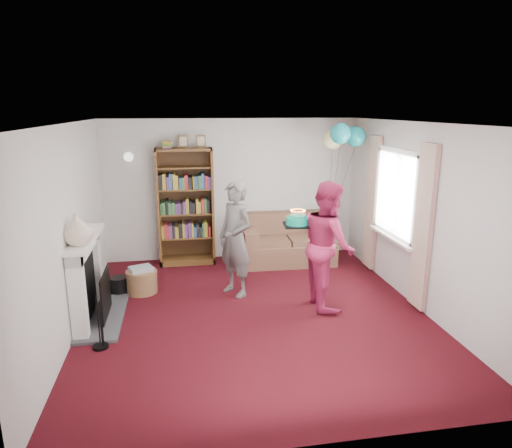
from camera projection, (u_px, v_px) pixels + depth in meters
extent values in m
plane|color=#34070C|center=(255.00, 314.00, 6.11)|extent=(5.00, 5.00, 0.00)
cube|color=silver|center=(232.00, 189.00, 8.19)|extent=(4.50, 0.02, 2.50)
cube|color=silver|center=(68.00, 231.00, 5.43)|extent=(0.02, 5.00, 2.50)
cube|color=silver|center=(419.00, 217.00, 6.17)|extent=(0.02, 5.00, 2.50)
cube|color=white|center=(255.00, 123.00, 5.49)|extent=(4.50, 5.00, 0.01)
cube|color=#3F3F42|center=(102.00, 317.00, 5.97)|extent=(0.55, 1.40, 0.04)
cube|color=white|center=(78.00, 298.00, 5.29)|extent=(0.18, 0.14, 1.06)
cube|color=white|center=(94.00, 267.00, 6.34)|extent=(0.18, 0.14, 1.06)
cube|color=white|center=(83.00, 246.00, 5.70)|extent=(0.18, 1.24, 0.16)
cube|color=white|center=(85.00, 238.00, 5.68)|extent=(0.28, 1.35, 0.05)
cube|color=black|center=(85.00, 285.00, 5.83)|extent=(0.10, 0.80, 0.86)
cube|color=black|center=(106.00, 295.00, 5.90)|extent=(0.02, 0.70, 0.60)
cylinder|color=black|center=(98.00, 322.00, 5.17)|extent=(0.18, 0.18, 0.64)
cylinder|color=black|center=(119.00, 286.00, 6.73)|extent=(0.26, 0.26, 0.26)
cube|color=white|center=(400.00, 151.00, 6.53)|extent=(0.08, 1.30, 0.08)
cube|color=white|center=(393.00, 235.00, 6.84)|extent=(0.08, 1.30, 0.08)
cube|color=white|center=(399.00, 194.00, 6.69)|extent=(0.01, 1.15, 1.20)
cube|color=white|center=(391.00, 237.00, 6.84)|extent=(0.14, 1.32, 0.04)
cube|color=beige|center=(423.00, 228.00, 5.97)|extent=(0.07, 0.38, 2.20)
cube|color=beige|center=(372.00, 203.00, 7.54)|extent=(0.07, 0.38, 2.20)
cylinder|color=gold|center=(129.00, 155.00, 7.69)|extent=(0.04, 0.12, 0.04)
sphere|color=white|center=(128.00, 157.00, 7.61)|extent=(0.16, 0.16, 0.16)
cube|color=#472B14|center=(186.00, 205.00, 8.07)|extent=(0.96, 0.04, 2.02)
cube|color=brown|center=(159.00, 208.00, 7.82)|extent=(0.04, 0.42, 2.02)
cube|color=brown|center=(212.00, 206.00, 7.96)|extent=(0.04, 0.42, 2.02)
cube|color=brown|center=(183.00, 149.00, 7.64)|extent=(0.96, 0.42, 0.04)
cube|color=brown|center=(188.00, 260.00, 8.13)|extent=(0.96, 0.42, 0.10)
cube|color=brown|center=(187.00, 236.00, 8.02)|extent=(0.88, 0.38, 0.03)
cube|color=brown|center=(186.00, 213.00, 7.92)|extent=(0.88, 0.38, 0.02)
cube|color=brown|center=(185.00, 189.00, 7.81)|extent=(0.88, 0.38, 0.02)
cube|color=brown|center=(184.00, 167.00, 7.72)|extent=(0.88, 0.38, 0.02)
cube|color=maroon|center=(167.00, 145.00, 7.56)|extent=(0.16, 0.22, 0.12)
cube|color=brown|center=(183.00, 141.00, 7.66)|extent=(0.16, 0.02, 0.20)
cube|color=brown|center=(201.00, 141.00, 7.71)|extent=(0.16, 0.02, 0.20)
cube|color=brown|center=(287.00, 252.00, 8.12)|extent=(1.61, 0.85, 0.38)
cube|color=brown|center=(284.00, 229.00, 8.33)|extent=(1.61, 0.24, 0.66)
cube|color=brown|center=(250.00, 243.00, 7.96)|extent=(0.24, 0.80, 0.52)
cube|color=brown|center=(325.00, 240.00, 8.19)|extent=(0.24, 0.80, 0.52)
cube|color=brown|center=(269.00, 242.00, 7.93)|extent=(0.68, 0.55, 0.12)
cube|color=brown|center=(308.00, 240.00, 8.05)|extent=(0.68, 0.55, 0.12)
cylinder|color=olive|center=(142.00, 281.00, 6.78)|extent=(0.45, 0.45, 0.34)
cube|color=beige|center=(141.00, 269.00, 6.73)|extent=(0.32, 0.25, 0.06)
imported|color=black|center=(235.00, 239.00, 6.57)|extent=(0.68, 0.73, 1.68)
imported|color=#AB224D|center=(328.00, 244.00, 6.20)|extent=(0.67, 0.86, 1.75)
cube|color=black|center=(298.00, 225.00, 6.24)|extent=(0.37, 0.37, 0.02)
cylinder|color=#0C9676|center=(298.00, 221.00, 6.22)|extent=(0.31, 0.31, 0.10)
cylinder|color=#0C9676|center=(298.00, 217.00, 6.21)|extent=(0.23, 0.23, 0.04)
cylinder|color=pink|center=(305.00, 214.00, 6.21)|extent=(0.01, 0.01, 0.09)
sphere|color=orange|center=(305.00, 210.00, 6.20)|extent=(0.02, 0.02, 0.02)
cylinder|color=pink|center=(303.00, 213.00, 6.24)|extent=(0.01, 0.01, 0.09)
sphere|color=orange|center=(303.00, 210.00, 6.23)|extent=(0.02, 0.02, 0.02)
cylinder|color=pink|center=(302.00, 213.00, 6.27)|extent=(0.01, 0.01, 0.09)
sphere|color=orange|center=(302.00, 209.00, 6.26)|extent=(0.02, 0.02, 0.02)
cylinder|color=pink|center=(299.00, 213.00, 6.28)|extent=(0.01, 0.01, 0.09)
sphere|color=orange|center=(299.00, 209.00, 6.27)|extent=(0.02, 0.02, 0.02)
cylinder|color=pink|center=(297.00, 212.00, 6.29)|extent=(0.01, 0.01, 0.09)
sphere|color=orange|center=(297.00, 209.00, 6.28)|extent=(0.02, 0.02, 0.02)
cylinder|color=pink|center=(294.00, 213.00, 6.28)|extent=(0.01, 0.01, 0.09)
sphere|color=orange|center=(294.00, 209.00, 6.27)|extent=(0.02, 0.02, 0.02)
cylinder|color=pink|center=(292.00, 213.00, 6.26)|extent=(0.01, 0.01, 0.09)
sphere|color=orange|center=(293.00, 209.00, 6.25)|extent=(0.02, 0.02, 0.02)
cylinder|color=pink|center=(291.00, 213.00, 6.23)|extent=(0.01, 0.01, 0.09)
sphere|color=orange|center=(291.00, 210.00, 6.22)|extent=(0.02, 0.02, 0.02)
cylinder|color=pink|center=(291.00, 214.00, 6.20)|extent=(0.01, 0.01, 0.09)
sphere|color=orange|center=(291.00, 210.00, 6.19)|extent=(0.02, 0.02, 0.02)
cylinder|color=pink|center=(292.00, 215.00, 6.17)|extent=(0.01, 0.01, 0.09)
sphere|color=orange|center=(292.00, 211.00, 6.15)|extent=(0.02, 0.02, 0.02)
cylinder|color=pink|center=(293.00, 215.00, 6.14)|extent=(0.01, 0.01, 0.09)
sphere|color=orange|center=(293.00, 211.00, 6.12)|extent=(0.02, 0.02, 0.02)
cylinder|color=pink|center=(295.00, 215.00, 6.12)|extent=(0.01, 0.01, 0.09)
sphere|color=orange|center=(295.00, 212.00, 6.10)|extent=(0.02, 0.02, 0.02)
cylinder|color=pink|center=(298.00, 216.00, 6.11)|extent=(0.01, 0.01, 0.09)
sphere|color=orange|center=(298.00, 212.00, 6.09)|extent=(0.02, 0.02, 0.02)
cylinder|color=pink|center=(300.00, 216.00, 6.11)|extent=(0.01, 0.01, 0.09)
sphere|color=orange|center=(300.00, 212.00, 6.10)|extent=(0.02, 0.02, 0.02)
cylinder|color=pink|center=(302.00, 215.00, 6.12)|extent=(0.01, 0.01, 0.09)
sphere|color=orange|center=(303.00, 212.00, 6.11)|extent=(0.02, 0.02, 0.02)
cylinder|color=pink|center=(304.00, 215.00, 6.15)|extent=(0.01, 0.01, 0.09)
sphere|color=orange|center=(304.00, 211.00, 6.14)|extent=(0.02, 0.02, 0.02)
cylinder|color=pink|center=(305.00, 214.00, 6.18)|extent=(0.01, 0.01, 0.09)
sphere|color=orange|center=(305.00, 211.00, 6.17)|extent=(0.02, 0.02, 0.02)
sphere|color=#3F3F3F|center=(329.00, 227.00, 7.92)|extent=(0.02, 0.02, 0.02)
sphere|color=teal|center=(356.00, 137.00, 7.46)|extent=(0.33, 0.33, 0.33)
sphere|color=#E8E78E|center=(332.00, 140.00, 7.60)|extent=(0.33, 0.33, 0.33)
sphere|color=teal|center=(341.00, 134.00, 7.21)|extent=(0.33, 0.33, 0.33)
imported|color=beige|center=(77.00, 229.00, 5.30)|extent=(0.44, 0.44, 0.37)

